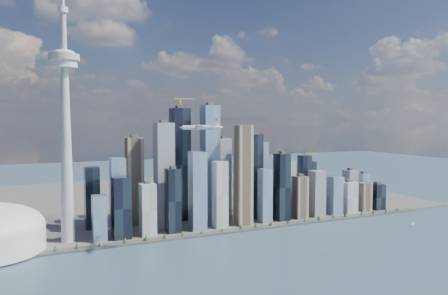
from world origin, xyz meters
name	(u,v)px	position (x,y,z in m)	size (l,w,h in m)	color
ground	(288,271)	(0.00, 0.00, 0.00)	(4000.00, 4000.00, 0.00)	#33485A
seawall	(222,232)	(0.00, 250.00, 2.00)	(1100.00, 22.00, 4.00)	#383838
land	(160,198)	(0.00, 700.00, 1.50)	(1400.00, 900.00, 3.00)	#4C4C47
shoreline_trees	(222,229)	(0.00, 250.00, 8.78)	(960.53, 7.20, 8.80)	#3F2D1E
skyscraper_cluster	(230,184)	(59.61, 336.81, 89.97)	(736.00, 142.00, 287.87)	black
needle_tower	(66,121)	(-300.00, 310.00, 235.84)	(56.00, 56.00, 550.50)	#979792
airplane	(201,127)	(-92.68, 134.85, 225.57)	(76.51, 68.15, 18.82)	silver
sailboat_west	(326,249)	(123.07, 62.13, 2.70)	(5.87, 3.69, 8.43)	white
sailboat_east	(413,223)	(423.43, 134.64, 3.50)	(7.82, 2.15, 10.91)	white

